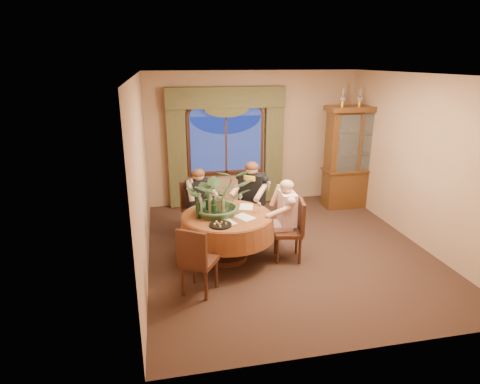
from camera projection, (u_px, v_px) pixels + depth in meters
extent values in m
plane|color=black|center=(287.00, 249.00, 6.68)|extent=(5.00, 5.00, 0.00)
plane|color=#9B7153|center=(253.00, 138.00, 8.57)|extent=(4.50, 0.00, 4.50)
plane|color=#9B7153|center=(419.00, 161.00, 6.66)|extent=(0.00, 5.00, 5.00)
plane|color=white|center=(294.00, 74.00, 5.80)|extent=(5.00, 5.00, 0.00)
cube|color=#403D22|center=(177.00, 153.00, 8.22)|extent=(0.38, 0.14, 2.32)
cube|color=#403D22|center=(274.00, 149.00, 8.60)|extent=(0.38, 0.14, 2.32)
cylinder|color=maroon|center=(227.00, 237.00, 6.25)|extent=(1.96, 1.96, 0.75)
cube|color=#3B1F0D|center=(354.00, 158.00, 8.35)|extent=(1.31, 0.52, 2.12)
cube|color=black|center=(288.00, 231.00, 6.22)|extent=(0.49, 0.49, 0.96)
cube|color=black|center=(247.00, 210.00, 7.08)|extent=(0.58, 0.58, 0.96)
cube|color=black|center=(197.00, 210.00, 7.07)|extent=(0.54, 0.54, 0.96)
cube|color=black|center=(199.00, 259.00, 5.32)|extent=(0.58, 0.58, 0.96)
imported|color=#3B5A37|center=(219.00, 173.00, 5.99)|extent=(1.02, 1.13, 0.88)
imported|color=#515F35|center=(232.00, 214.00, 6.09)|extent=(0.14, 0.14, 0.04)
cylinder|color=black|center=(221.00, 225.00, 5.71)|extent=(0.32, 0.32, 0.02)
cylinder|color=black|center=(214.00, 206.00, 6.00)|extent=(0.07, 0.07, 0.33)
cylinder|color=tan|center=(211.00, 205.00, 6.04)|extent=(0.07, 0.07, 0.33)
cylinder|color=black|center=(208.00, 201.00, 6.21)|extent=(0.07, 0.07, 0.33)
cylinder|color=black|center=(198.00, 208.00, 5.93)|extent=(0.07, 0.07, 0.33)
cylinder|color=tan|center=(200.00, 203.00, 6.11)|extent=(0.07, 0.07, 0.33)
cube|color=white|center=(245.00, 217.00, 6.02)|extent=(0.33, 0.37, 0.00)
cube|color=white|center=(246.00, 207.00, 6.45)|extent=(0.28, 0.35, 0.00)
cube|color=white|center=(226.00, 222.00, 5.84)|extent=(0.30, 0.35, 0.00)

